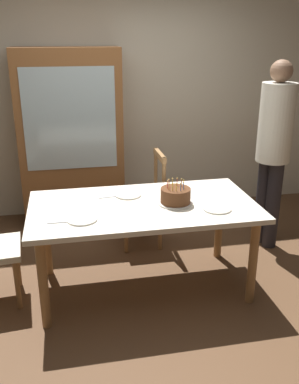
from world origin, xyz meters
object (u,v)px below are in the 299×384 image
Objects in this scene: birthday_cake at (176,196)px; person_guest at (274,144)px; plate_near_guest at (217,209)px; dining_table at (143,214)px; china_cabinet at (71,138)px; plate_near_celebrant at (82,219)px; chair_spindle_back at (143,201)px; plate_far_side at (128,195)px.

birthday_cake is 0.15× the size of person_guest.
birthday_cake is at bearing 148.16° from plate_near_guest.
dining_table is 0.94× the size of china_cabinet.
china_cabinet reaches higher than plate_near_guest.
dining_table is 0.99× the size of person_guest.
birthday_cake is 0.15× the size of china_cabinet.
plate_near_celebrant is (-0.49, -0.22, 0.09)m from dining_table.
dining_table is 0.55m from plate_near_celebrant.
china_cabinet is at bearing 151.54° from person_guest.
chair_spindle_back is at bearing -49.24° from china_cabinet.
birthday_cake is 0.34m from plate_near_guest.
china_cabinet reaches higher than birthday_cake.
dining_table is 1.51m from person_guest.
plate_near_celebrant is at bearing -122.08° from chair_spindle_back.
dining_table is at bearing -100.10° from chair_spindle_back.
plate_far_side is at bearing 143.51° from birthday_cake.
dining_table is 8.15× the size of plate_far_side.
plate_far_side is at bearing 46.84° from plate_near_celebrant.
plate_near_guest is (0.54, -0.22, 0.09)m from dining_table.
person_guest is (1.36, 0.54, 0.37)m from dining_table.
person_guest reaches higher than plate_near_celebrant.
plate_near_guest is 0.12× the size of china_cabinet.
china_cabinet is at bearing 90.64° from plate_near_celebrant.
person_guest is (1.22, -0.25, 0.58)m from chair_spindle_back.
plate_far_side is 1.51m from person_guest.
birthday_cake reaches higher than dining_table.
chair_spindle_back is (-0.11, 0.84, -0.36)m from birthday_cake.
dining_table is at bearing 171.43° from birthday_cake.
plate_far_side is 1.42m from china_cabinet.
plate_near_celebrant is 1.23m from chair_spindle_back.
plate_near_guest is 1.13m from chair_spindle_back.
plate_far_side is at bearing -72.51° from china_cabinet.
plate_near_celebrant is 0.23× the size of chair_spindle_back.
plate_near_celebrant and plate_far_side have the same top height.
china_cabinet is (-0.65, 0.76, 0.49)m from chair_spindle_back.
birthday_cake is 1.77m from china_cabinet.
china_cabinet is (-1.05, 1.77, 0.19)m from plate_near_guest.
plate_near_celebrant reaches higher than dining_table.
plate_near_celebrant is 1.00× the size of plate_far_side.
chair_spindle_back is (0.23, 0.58, -0.30)m from plate_far_side.
plate_near_guest is (1.03, 0.00, 0.00)m from plate_near_celebrant.
chair_spindle_back is (0.64, 1.01, -0.30)m from plate_near_celebrant.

